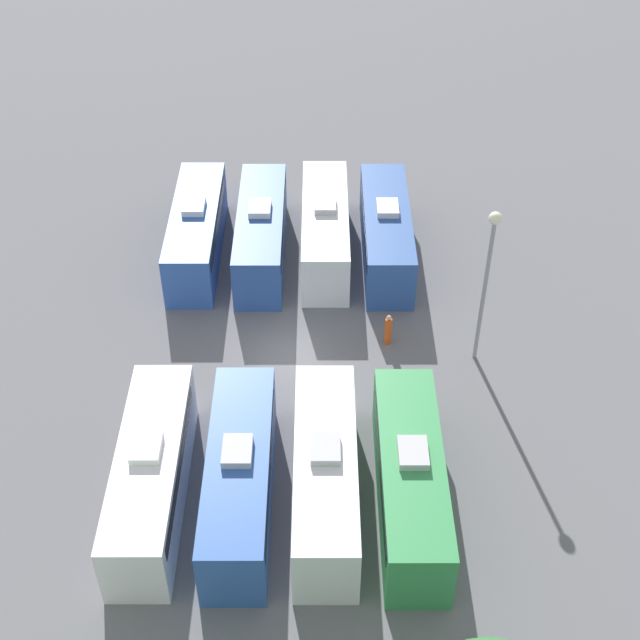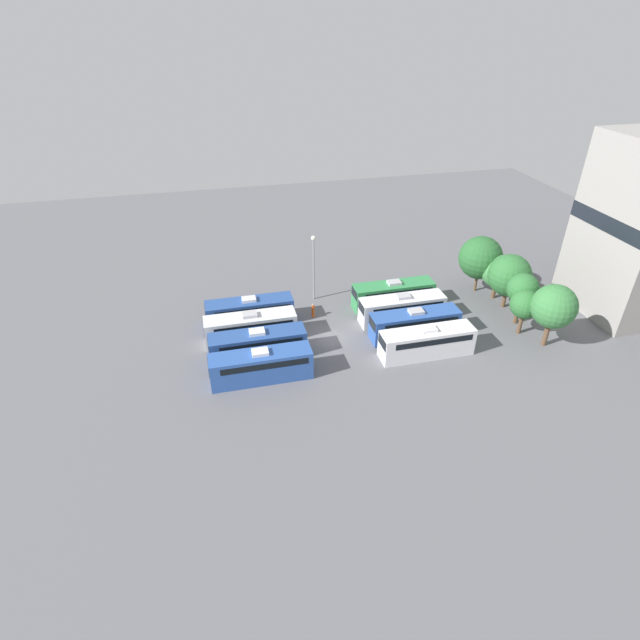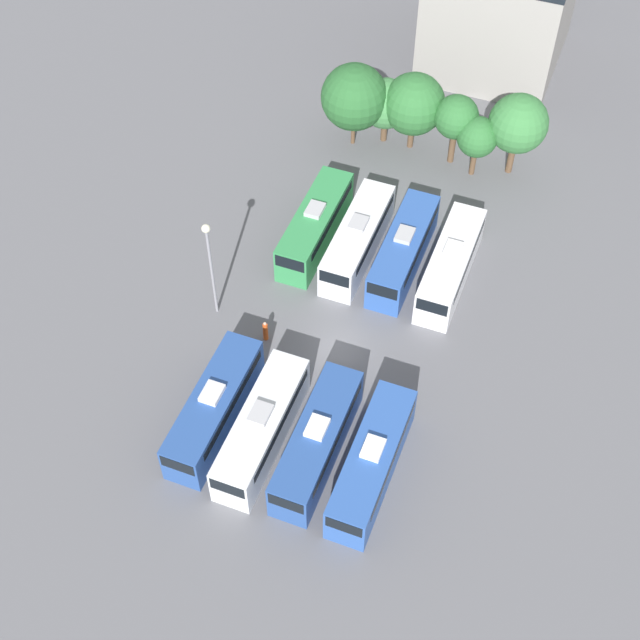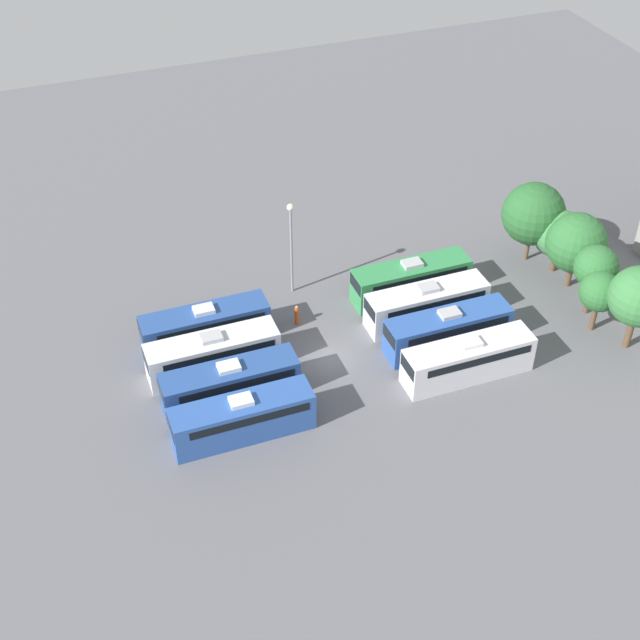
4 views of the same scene
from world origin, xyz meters
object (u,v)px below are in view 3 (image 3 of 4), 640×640
object	(u,v)px
tree_0	(354,97)
tree_3	(456,117)
bus_6	(403,249)
worker_person	(265,331)
bus_3	(372,461)
bus_5	(358,238)
bus_2	(317,440)
tree_1	(386,104)
bus_0	(215,407)
bus_7	(451,264)
light_pole	(210,256)
bus_1	(262,427)
tree_2	(414,104)
bus_4	(315,224)
tree_5	(518,124)
tree_4	(477,137)

from	to	relation	value
tree_0	tree_3	distance (m)	8.47
bus_6	worker_person	size ratio (longest dim) A/B	5.69
bus_3	bus_5	bearing A→B (deg)	112.10
bus_2	bus_3	size ratio (longest dim) A/B	1.00
bus_2	tree_0	distance (m)	31.02
bus_6	tree_1	world-z (taller)	tree_1
tree_1	bus_6	bearing A→B (deg)	-66.14
bus_2	bus_5	size ratio (longest dim) A/B	1.00
bus_5	worker_person	world-z (taller)	bus_5
bus_0	bus_3	distance (m)	10.72
bus_2	bus_7	size ratio (longest dim) A/B	1.00
light_pole	tree_3	world-z (taller)	light_pole
bus_1	bus_3	xyz separation A→B (m)	(7.27, 0.15, 0.00)
bus_6	tree_2	xyz separation A→B (m)	(-3.57, 13.44, 2.66)
bus_3	tree_2	xyz separation A→B (m)	(-7.21, 31.24, 2.66)
bus_0	bus_4	size ratio (longest dim) A/B	1.00
worker_person	tree_1	bearing A→B (deg)	87.98
bus_0	light_pole	bearing A→B (deg)	115.04
bus_5	bus_7	size ratio (longest dim) A/B	1.00
tree_1	tree_2	bearing A→B (deg)	0.01
bus_2	tree_0	size ratio (longest dim) A/B	1.35
tree_5	bus_5	bearing A→B (deg)	-122.47
bus_2	bus_1	bearing A→B (deg)	-174.89
bus_5	tree_3	bearing A→B (deg)	74.04
tree_2	tree_4	world-z (taller)	tree_2
light_pole	tree_1	xyz separation A→B (m)	(5.13, 22.52, -2.01)
bus_2	bus_6	world-z (taller)	same
bus_1	tree_2	distance (m)	31.51
bus_0	tree_1	size ratio (longest dim) A/B	1.72
bus_3	tree_3	bearing A→B (deg)	96.48
bus_0	tree_0	bearing A→B (deg)	92.30
bus_0	tree_0	distance (m)	29.94
bus_3	tree_1	xyz separation A→B (m)	(-9.59, 31.24, 2.07)
tree_0	tree_4	world-z (taller)	tree_0
bus_5	tree_2	xyz separation A→B (m)	(-0.03, 13.55, 2.66)
bus_4	worker_person	bearing A→B (deg)	-88.54
bus_2	bus_7	xyz separation A→B (m)	(3.69, 17.48, 0.00)
bus_3	tree_3	size ratio (longest dim) A/B	1.59
bus_5	tree_1	world-z (taller)	tree_1
bus_0	bus_7	distance (m)	20.52
bus_0	bus_6	xyz separation A→B (m)	(7.07, 17.65, 0.00)
bus_7	tree_1	bearing A→B (deg)	125.27
bus_6	tree_3	xyz separation A→B (m)	(0.16, 12.83, 2.80)
bus_4	tree_1	xyz separation A→B (m)	(1.10, 13.33, 2.07)
bus_4	bus_3	bearing A→B (deg)	-59.18
bus_4	bus_7	world-z (taller)	same
bus_6	light_pole	world-z (taller)	light_pole
tree_1	tree_5	xyz separation A→B (m)	(10.96, -0.12, 1.11)
bus_3	tree_5	xyz separation A→B (m)	(1.37, 31.12, 3.18)
bus_4	bus_5	bearing A→B (deg)	-3.67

